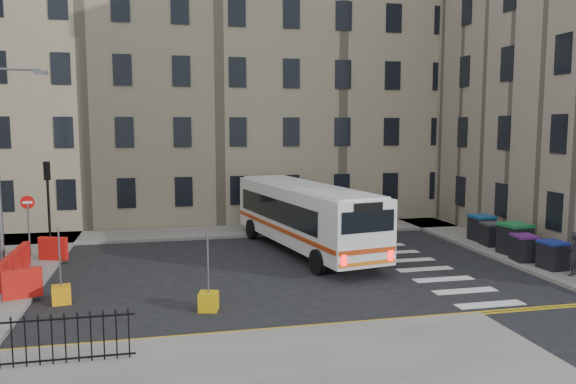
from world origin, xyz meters
name	(u,v)px	position (x,y,z in m)	size (l,w,h in m)	color
ground	(324,267)	(0.00, 0.00, 0.00)	(120.00, 120.00, 0.00)	black
pavement_north	(175,234)	(-6.00, 8.60, 0.07)	(36.00, 3.20, 0.15)	slate
pavement_east	(467,238)	(9.00, 4.00, 0.07)	(2.40, 26.00, 0.15)	slate
terrace_north	(154,84)	(-7.00, 15.50, 8.62)	(38.30, 10.80, 17.20)	gray
traffic_light_nw	(48,190)	(-12.00, 6.50, 2.87)	(0.28, 0.22, 4.10)	black
no_entry_north	(28,213)	(-12.50, 4.50, 2.08)	(0.60, 0.08, 3.00)	#595B5E
roadworks_barriers	(24,265)	(-11.84, 0.50, 0.65)	(1.66, 6.26, 1.00)	red
bus	(304,214)	(-0.08, 3.15, 1.80)	(4.68, 11.72, 3.11)	silver
wheelie_bin_a	(553,255)	(8.83, -2.82, 0.73)	(0.97, 1.09, 1.14)	black
wheelie_bin_b	(524,248)	(8.55, -1.34, 0.73)	(1.03, 1.14, 1.14)	black
wheelie_bin_c	(515,239)	(8.94, -0.10, 0.86)	(1.30, 1.44, 1.41)	black
wheelie_bin_d	(492,234)	(9.01, 1.78, 0.72)	(0.96, 1.08, 1.12)	black
wheelie_bin_e	(481,228)	(9.20, 3.04, 0.80)	(1.04, 1.19, 1.28)	black
pedestrian	(573,254)	(8.89, -3.88, 1.01)	(0.62, 0.41, 1.71)	black
bollard_yellow	(61,295)	(-10.00, -2.72, 0.30)	(0.60, 0.60, 0.60)	orange
bollard_chevron	(209,301)	(-5.23, -4.54, 0.30)	(0.60, 0.60, 0.60)	#CB9C0B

